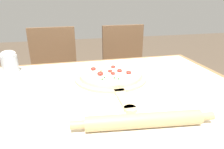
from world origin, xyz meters
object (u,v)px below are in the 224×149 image
Objects in this scene: pizza_peel at (111,78)px; pizza at (111,73)px; rolling_pin at (144,120)px; flour_cup at (9,61)px; chair_right at (125,68)px; chair_left at (55,74)px.

pizza_peel is 0.03m from pizza.
flour_cup reaches higher than rolling_pin.
pizza is at bearing 91.57° from rolling_pin.
chair_right reaches higher than pizza.
flour_cup is (-0.82, -0.51, 0.28)m from chair_right.
rolling_pin is 1.21m from chair_right.
pizza_peel is at bearing -68.38° from chair_left.
chair_left is at bearing 68.78° from flour_cup.
pizza_peel is 0.60× the size of chair_left.
chair_right is (0.29, 1.15, -0.24)m from rolling_pin.
pizza_peel is 1.71× the size of pizza.
chair_right is at bearing 67.90° from pizza_peel.
chair_right is 1.00m from flour_cup.
pizza reaches higher than pizza_peel.
flour_cup is at bearing -150.07° from chair_right.
flour_cup is at bearing -113.03° from chair_left.
chair_left reaches higher than pizza.
rolling_pin is at bearing -88.43° from pizza.
rolling_pin is at bearing -50.42° from flour_cup.
pizza is at bearing -22.23° from flour_cup.
chair_right reaches higher than pizza_peel.
rolling_pin is at bearing -75.71° from chair_left.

